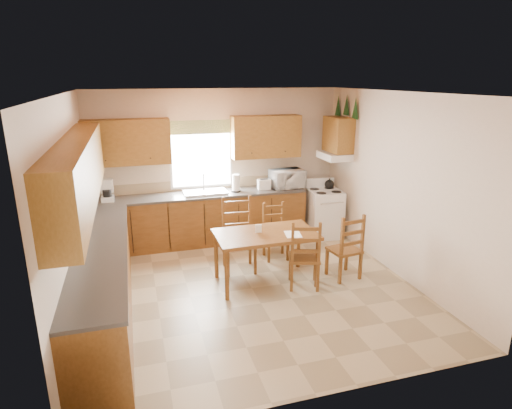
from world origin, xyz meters
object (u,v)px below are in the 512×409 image
object	(u,v)px
microwave	(287,179)
chair_far_left	(239,236)
chair_near_right	(345,246)
chair_far_right	(276,232)
stove	(324,214)
dining_table	(266,258)
chair_near_left	(304,253)

from	to	relation	value
microwave	chair_far_left	bearing A→B (deg)	-140.66
microwave	chair_near_right	world-z (taller)	microwave
chair_far_left	chair_far_right	xyz separation A→B (m)	(0.69, 0.28, -0.11)
stove	chair_far_right	xyz separation A→B (m)	(-1.21, -0.73, 0.02)
dining_table	chair_near_left	size ratio (longest dim) A/B	1.41
chair_far_left	chair_far_right	distance (m)	0.76
dining_table	chair_far_left	world-z (taller)	chair_far_left
stove	microwave	distance (m)	0.97
stove	chair_far_left	bearing A→B (deg)	-146.94
stove	chair_near_right	xyz separation A→B (m)	(-0.46, -1.67, 0.07)
chair_near_left	chair_near_right	size ratio (longest dim) A/B	1.01
chair_near_right	chair_far_left	size ratio (longest dim) A/B	0.88
chair_near_right	microwave	bearing A→B (deg)	-92.88
chair_far_left	chair_far_right	size ratio (longest dim) A/B	1.24
chair_far_right	chair_near_left	bearing A→B (deg)	-83.61
chair_near_left	chair_near_right	bearing A→B (deg)	-154.39
chair_far_left	chair_near_left	bearing A→B (deg)	-41.29
microwave	dining_table	world-z (taller)	microwave
chair_far_right	microwave	bearing A→B (deg)	64.13
chair_near_right	chair_far_left	world-z (taller)	chair_far_left
microwave	dining_table	xyz separation A→B (m)	(-0.98, -1.79, -0.70)
chair_near_left	chair_far_left	bearing A→B (deg)	-27.95
chair_far_left	dining_table	bearing A→B (deg)	-58.14
microwave	dining_table	bearing A→B (deg)	-125.44
stove	microwave	world-z (taller)	microwave
chair_near_right	chair_near_left	bearing A→B (deg)	-0.16
microwave	chair_far_left	size ratio (longest dim) A/B	0.49
dining_table	chair_near_left	distance (m)	0.57
chair_near_left	chair_far_right	distance (m)	1.05
microwave	chair_near_left	distance (m)	2.19
dining_table	chair_far_left	bearing A→B (deg)	117.40
chair_far_left	chair_near_right	bearing A→B (deg)	-20.78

